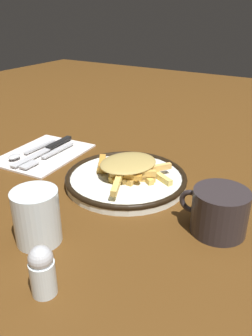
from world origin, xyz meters
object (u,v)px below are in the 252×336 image
Objects in this scene: fries_heap at (129,167)px; water_glass at (37,217)px; salt_shaker at (42,271)px; spoon at (25,152)px; fork at (49,155)px; napkin at (44,153)px; knife at (49,148)px; coffee_mug at (219,211)px; plate at (126,179)px.

fries_heap is 0.25m from water_glass.
spoon is at bearing -40.48° from salt_shaker.
fries_heap is 1.09× the size of fork.
knife reaches higher than napkin.
water_glass reaches higher than coffee_mug.
fork is 2.42× the size of salt_shaker.
napkin is at bearing -129.31° from spoon.
plate is 0.32m from salt_shaker.
fries_heap reaches higher than napkin.
salt_shaker is at bearing 137.77° from water_glass.
fries_heap reaches higher than knife.
fork is 0.32m from water_glass.
knife is 1.81× the size of coffee_mug.
water_glass is (-0.24, 0.26, 0.04)m from napkin.
water_glass is at bearing 36.71° from coffee_mug.
fries_heap is 0.33m from salt_shaker.
plate reaches higher than knife.
water_glass is 0.77× the size of coffee_mug.
plate is 0.28m from spoon.
plate is 1.33× the size of fries_heap.
coffee_mug reaches higher than napkin.
napkin is 0.47m from salt_shaker.
knife is at bearing -117.24° from spoon.
water_glass is 0.29m from coffee_mug.
napkin is at bearing 92.68° from knife.
plate is 1.16× the size of napkin.
water_glass reaches higher than knife.
spoon is 1.71× the size of water_glass.
spoon is (0.06, 0.02, 0.00)m from fork.
water_glass is at bearing 132.71° from napkin.
spoon is at bearing 4.49° from fries_heap.
coffee_mug is at bearing -120.54° from salt_shaker.
coffee_mug reaches higher than fries_heap.
fries_heap is 2.15× the size of water_glass.
spoon is at bearing -5.56° from coffee_mug.
fries_heap is 0.91× the size of knife.
fork is at bearing 133.03° from knife.
coffee_mug reaches higher than fork.
fork is 0.04m from knife.
fries_heap is at bearing -78.26° from salt_shaker.
fries_heap is 0.23m from coffee_mug.
coffee_mug is at bearing 163.95° from plate.
fork is 1.51× the size of coffee_mug.
salt_shaker reaches higher than knife.
plate is 1.45× the size of fork.
knife is 0.48m from salt_shaker.
spoon is (0.28, 0.01, 0.00)m from plate.
water_glass reaches higher than spoon.
plate is 0.26m from knife.
spoon reaches higher than fork.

